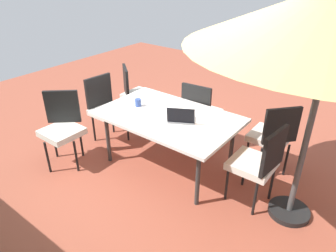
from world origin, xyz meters
TOP-DOWN VIEW (x-y plane):
  - ground_plane at (0.00, 0.00)m, footprint 10.00×10.00m
  - dining_table at (0.00, 0.00)m, footprint 1.72×1.08m
  - chair_east at (1.15, -0.01)m, footprint 0.48×0.47m
  - chair_northeast at (1.16, 0.75)m, footprint 0.59×0.59m
  - chair_southwest at (-1.10, -0.69)m, footprint 0.59×0.59m
  - chair_south at (-0.02, -0.73)m, footprint 0.47×0.48m
  - chair_southeast at (1.18, -0.67)m, footprint 0.58×0.58m
  - chair_west at (-1.19, -0.03)m, footprint 0.48×0.47m
  - laptop at (-0.23, 0.04)m, footprint 0.40×0.37m
  - cup at (0.48, 0.02)m, footprint 0.08×0.08m

SIDE VIEW (x-z plane):
  - ground_plane at x=0.00m, z-range -0.02..0.00m
  - chair_east at x=1.15m, z-range 0.06..1.04m
  - chair_northeast at x=1.16m, z-range 0.06..1.04m
  - chair_southwest at x=-1.10m, z-range 0.06..1.04m
  - chair_south at x=-0.02m, z-range 0.06..1.04m
  - chair_southeast at x=1.18m, z-range 0.06..1.04m
  - chair_west at x=-1.19m, z-range 0.06..1.04m
  - dining_table at x=0.00m, z-range 0.33..1.08m
  - laptop at x=-0.23m, z-range 0.70..0.91m
  - cup at x=0.48m, z-range 0.76..0.86m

